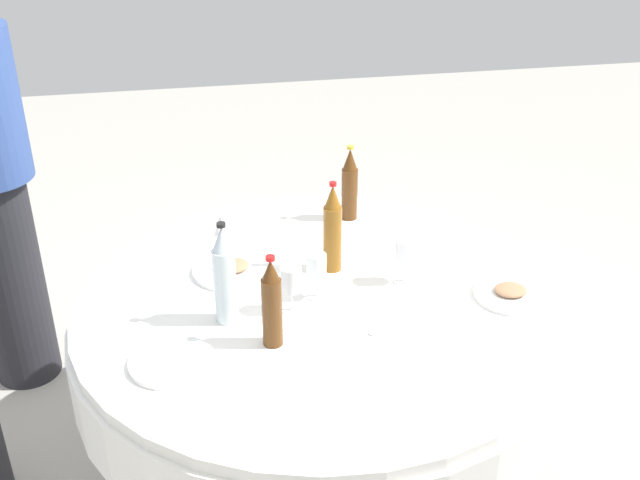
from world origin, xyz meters
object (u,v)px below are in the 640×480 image
Objects in this scene: dining_table at (320,334)px; bottle_clear_right at (224,276)px; plate_left at (510,294)px; plate_mid at (232,269)px; wine_glass_south at (317,268)px; bottle_brown_west at (272,304)px; wine_glass_north at (291,281)px; bottle_brown_north at (350,185)px; wine_glass_front at (404,252)px; plate_outer at (172,362)px; bottle_amber_east at (333,230)px.

bottle_clear_right is at bearing 13.87° from dining_table.
plate_left is at bearing 176.87° from bottle_clear_right.
plate_mid is (0.85, -0.33, -0.00)m from plate_left.
wine_glass_south is (0.01, 0.00, 0.25)m from dining_table.
bottle_brown_west is at bearing 51.95° from wine_glass_south.
bottle_clear_right is 0.20m from wine_glass_north.
dining_table is 0.64m from bottle_brown_north.
wine_glass_south is at bearing 7.53° from wine_glass_front.
dining_table is 5.36× the size of bottle_brown_north.
plate_left is (-0.60, 0.12, -0.09)m from wine_glass_south.
dining_table is 0.62m from plate_left.
bottle_brown_north is 1.92× the size of wine_glass_north.
wine_glass_north reaches higher than plate_mid.
wine_glass_north is (0.32, 0.59, -0.03)m from bottle_brown_north.
wine_glass_front is at bearing -158.36° from plate_outer.
bottle_amber_east is at bearing -147.64° from bottle_clear_right.
wine_glass_front is (-0.06, 0.50, -0.02)m from bottle_brown_north.
plate_outer is at bearing 21.64° from wine_glass_front.
wine_glass_south is 0.62m from plate_left.
bottle_amber_east is 0.19m from wine_glass_south.
plate_left is (-0.59, 0.12, 0.16)m from dining_table.
plate_mid is (0.48, 0.33, -0.12)m from bottle_brown_north.
wine_glass_north is 0.70m from plate_left.
bottle_brown_north is (-0.52, -0.61, -0.02)m from bottle_clear_right.
bottle_amber_east is at bearing -117.42° from wine_glass_south.
dining_table is at bearing 141.54° from plate_mid.
wine_glass_front is (-0.21, 0.13, -0.04)m from bottle_amber_east.
wine_glass_north is 0.59× the size of plate_mid.
plate_left is at bearing 152.69° from wine_glass_front.
bottle_amber_east is 1.35× the size of plate_outer.
wine_glass_north is at bearing -5.00° from plate_left.
plate_left is 1.07m from plate_outer.
bottle_brown_west is 0.46m from bottle_amber_east.
plate_left is (-0.77, -0.10, -0.12)m from bottle_brown_west.
dining_table is 6.05× the size of plate_mid.
bottle_brown_north is at bearing -112.55° from dining_table.
bottle_amber_east is at bearing -128.09° from wine_glass_north.
bottle_clear_right is at bearing 81.91° from plate_mid.
wine_glass_south is at bearing -166.22° from bottle_clear_right.
bottle_brown_north is at bearing -130.63° from bottle_clear_right.
wine_glass_front is (-0.46, -0.26, -0.02)m from bottle_brown_west.
plate_mid is (0.25, -0.21, -0.09)m from wine_glass_south.
bottle_brown_west is 0.45m from plate_mid.
bottle_brown_west is at bearing 7.29° from plate_left.
dining_table is at bearing 67.45° from bottle_brown_north.
bottle_amber_east reaches higher than bottle_brown_north.
bottle_clear_right is 0.44m from bottle_amber_east.
bottle_clear_right reaches higher than bottle_amber_east.
wine_glass_south is (0.09, 0.17, -0.04)m from bottle_amber_east.
wine_glass_front is at bearing -172.84° from dining_table.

